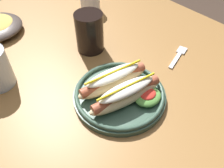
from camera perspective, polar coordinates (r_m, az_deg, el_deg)
ground_plane at (r=1.35m, az=-5.86°, el=-19.09°), size 8.00×8.00×0.00m
dining_table at (r=0.81m, az=-9.21°, el=0.20°), size 1.12×1.08×0.74m
hot_dog_plate at (r=0.61m, az=2.14°, el=-1.79°), size 0.25×0.25×0.08m
fork at (r=0.79m, az=15.90°, el=6.71°), size 0.12×0.05×0.00m
soda_cup at (r=0.76m, az=-5.51°, el=12.46°), size 0.09×0.09×0.13m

